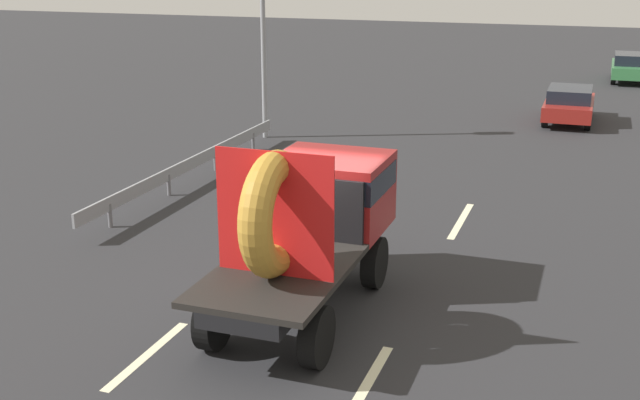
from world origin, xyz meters
TOP-DOWN VIEW (x-y plane):
  - ground_plane at (0.00, 0.00)m, footprint 120.00×120.00m
  - flatbed_truck at (0.34, -0.14)m, footprint 2.02×5.02m
  - distant_sedan at (3.78, 17.69)m, footprint 1.68×3.91m
  - traffic_light at (-5.66, 11.67)m, footprint 0.42×0.36m
  - guardrail at (-5.32, 5.97)m, footprint 0.10×10.46m
  - lane_dash_left_near at (-1.37, -2.89)m, footprint 0.16×2.30m
  - lane_dash_left_far at (-1.37, 5.57)m, footprint 0.16×2.09m
  - lane_dash_right_near at (2.06, -2.46)m, footprint 0.16×2.10m
  - lane_dash_right_far at (2.06, 5.14)m, footprint 0.16×2.67m
  - oncoming_car at (6.09, 28.78)m, footprint 1.76×4.10m

SIDE VIEW (x-z plane):
  - ground_plane at x=0.00m, z-range 0.00..0.00m
  - lane_dash_left_near at x=-1.37m, z-range 0.00..0.01m
  - lane_dash_left_far at x=-1.37m, z-range 0.00..0.01m
  - lane_dash_right_near at x=2.06m, z-range 0.00..0.01m
  - lane_dash_right_far at x=2.06m, z-range 0.00..0.01m
  - guardrail at x=-5.32m, z-range 0.17..0.88m
  - distant_sedan at x=3.78m, z-range 0.05..1.32m
  - oncoming_car at x=6.09m, z-range 0.05..1.39m
  - flatbed_truck at x=0.34m, z-range 0.03..3.16m
  - traffic_light at x=-5.66m, z-range 0.95..7.65m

